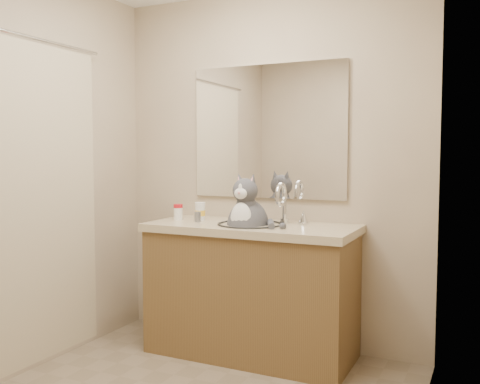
# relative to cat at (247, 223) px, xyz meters

# --- Properties ---
(room) EXTENTS (2.22, 2.52, 2.42)m
(room) POSITION_rel_cat_xyz_m (0.01, -0.94, 0.34)
(room) COLOR #7F6E58
(room) RESTS_ON ground
(vanity) EXTENTS (1.34, 0.59, 1.12)m
(vanity) POSITION_rel_cat_xyz_m (0.01, 0.03, -0.42)
(vanity) COLOR brown
(vanity) RESTS_ON ground
(mirror) EXTENTS (1.10, 0.02, 0.90)m
(mirror) POSITION_rel_cat_xyz_m (0.01, 0.30, 0.59)
(mirror) COLOR white
(mirror) RESTS_ON room
(shower_curtain) EXTENTS (0.02, 1.30, 1.93)m
(shower_curtain) POSITION_rel_cat_xyz_m (-1.04, -0.84, 0.17)
(shower_curtain) COLOR #C7B597
(shower_curtain) RESTS_ON ground
(cat) EXTENTS (0.38, 0.31, 0.53)m
(cat) POSITION_rel_cat_xyz_m (0.00, 0.00, 0.00)
(cat) COLOR #45454A
(cat) RESTS_ON vanity
(pill_bottle_redcap) EXTENTS (0.08, 0.08, 0.11)m
(pill_bottle_redcap) POSITION_rel_cat_xyz_m (-0.53, 0.02, 0.04)
(pill_bottle_redcap) COLOR white
(pill_bottle_redcap) RESTS_ON vanity
(pill_bottle_orange) EXTENTS (0.09, 0.09, 0.12)m
(pill_bottle_orange) POSITION_rel_cat_xyz_m (-0.39, 0.08, 0.04)
(pill_bottle_orange) COLOR white
(pill_bottle_orange) RESTS_ON vanity
(grey_canister) EXTENTS (0.05, 0.05, 0.07)m
(grey_canister) POSITION_rel_cat_xyz_m (-0.35, -0.02, 0.02)
(grey_canister) COLOR slate
(grey_canister) RESTS_ON vanity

